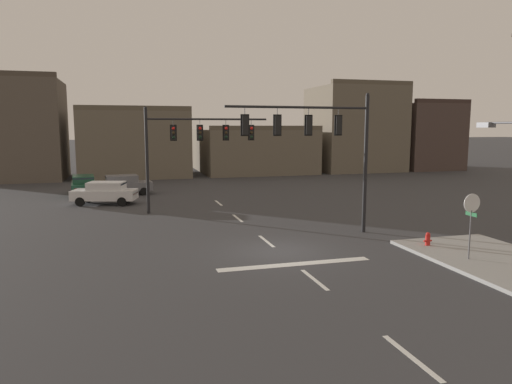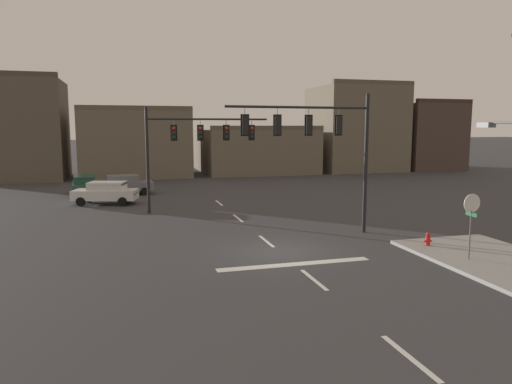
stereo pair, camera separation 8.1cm
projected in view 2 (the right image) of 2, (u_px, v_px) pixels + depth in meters
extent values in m
plane|color=#353538|center=(279.00, 252.00, 20.80)|extent=(400.00, 400.00, 0.00)
cube|color=gray|center=(498.00, 261.00, 19.09)|extent=(5.00, 8.00, 0.15)
cube|color=silver|center=(295.00, 264.00, 18.89)|extent=(6.40, 0.50, 0.01)
cube|color=silver|center=(410.00, 357.00, 11.25)|extent=(0.16, 2.40, 0.01)
cube|color=silver|center=(314.00, 280.00, 16.98)|extent=(0.16, 2.40, 0.01)
cube|color=silver|center=(266.00, 241.00, 22.71)|extent=(0.16, 2.40, 0.01)
cube|color=silver|center=(238.00, 218.00, 28.45)|extent=(0.16, 2.40, 0.01)
cube|color=silver|center=(219.00, 203.00, 34.18)|extent=(0.16, 2.40, 0.01)
cylinder|color=black|center=(366.00, 165.00, 24.20)|extent=(0.20, 0.20, 7.05)
cylinder|color=black|center=(299.00, 107.00, 22.73)|extent=(7.43, 0.31, 0.12)
sphere|color=black|center=(368.00, 95.00, 23.71)|extent=(0.18, 0.18, 0.18)
cylinder|color=#56565B|center=(339.00, 113.00, 23.37)|extent=(0.03, 0.03, 0.35)
cube|color=black|center=(338.00, 125.00, 23.45)|extent=(0.31, 0.25, 0.90)
sphere|color=red|center=(337.00, 120.00, 23.54)|extent=(0.20, 0.20, 0.20)
sphere|color=#2D2314|center=(337.00, 125.00, 23.58)|extent=(0.20, 0.20, 0.20)
sphere|color=black|center=(337.00, 131.00, 23.62)|extent=(0.20, 0.20, 0.20)
cube|color=black|center=(338.00, 125.00, 23.44)|extent=(0.42, 0.04, 1.02)
cylinder|color=#56565B|center=(309.00, 112.00, 22.90)|extent=(0.03, 0.03, 0.35)
cube|color=black|center=(308.00, 125.00, 22.99)|extent=(0.31, 0.25, 0.90)
sphere|color=red|center=(307.00, 119.00, 23.08)|extent=(0.20, 0.20, 0.20)
sphere|color=#2D2314|center=(307.00, 125.00, 23.11)|extent=(0.20, 0.20, 0.20)
sphere|color=black|center=(307.00, 131.00, 23.15)|extent=(0.20, 0.20, 0.20)
cube|color=black|center=(308.00, 125.00, 22.97)|extent=(0.42, 0.04, 1.02)
cylinder|color=#56565B|center=(277.00, 112.00, 22.44)|extent=(0.03, 0.03, 0.35)
cube|color=black|center=(277.00, 125.00, 22.53)|extent=(0.31, 0.25, 0.90)
sphere|color=red|center=(276.00, 119.00, 22.61)|extent=(0.20, 0.20, 0.20)
sphere|color=#2D2314|center=(276.00, 125.00, 22.65)|extent=(0.20, 0.20, 0.20)
sphere|color=black|center=(276.00, 131.00, 22.69)|extent=(0.20, 0.20, 0.20)
cube|color=black|center=(277.00, 125.00, 22.51)|extent=(0.42, 0.04, 1.02)
cylinder|color=#56565B|center=(245.00, 112.00, 21.98)|extent=(0.03, 0.03, 0.35)
cube|color=black|center=(245.00, 125.00, 22.06)|extent=(0.31, 0.25, 0.90)
sphere|color=red|center=(244.00, 119.00, 22.15)|extent=(0.20, 0.20, 0.20)
sphere|color=#2D2314|center=(244.00, 125.00, 22.19)|extent=(0.20, 0.20, 0.20)
sphere|color=black|center=(244.00, 131.00, 22.22)|extent=(0.20, 0.20, 0.20)
cube|color=black|center=(245.00, 125.00, 22.04)|extent=(0.42, 0.04, 1.02)
cylinder|color=black|center=(148.00, 162.00, 29.66)|extent=(0.20, 0.20, 6.61)
cylinder|color=black|center=(208.00, 119.00, 30.12)|extent=(7.72, 0.52, 0.12)
sphere|color=black|center=(146.00, 108.00, 29.20)|extent=(0.18, 0.18, 0.18)
cylinder|color=#56565B|center=(174.00, 123.00, 29.68)|extent=(0.03, 0.03, 0.35)
cube|color=black|center=(174.00, 133.00, 29.77)|extent=(0.31, 0.26, 0.90)
sphere|color=red|center=(174.00, 128.00, 29.60)|extent=(0.20, 0.20, 0.20)
sphere|color=#2D2314|center=(174.00, 133.00, 29.64)|extent=(0.20, 0.20, 0.20)
sphere|color=black|center=(174.00, 137.00, 29.68)|extent=(0.20, 0.20, 0.20)
cube|color=black|center=(174.00, 133.00, 29.79)|extent=(0.42, 0.05, 1.02)
cylinder|color=#56565B|center=(200.00, 123.00, 30.04)|extent=(0.03, 0.03, 0.35)
cube|color=black|center=(200.00, 133.00, 30.13)|extent=(0.31, 0.26, 0.90)
sphere|color=red|center=(201.00, 128.00, 29.96)|extent=(0.20, 0.20, 0.20)
sphere|color=#2D2314|center=(201.00, 133.00, 30.00)|extent=(0.20, 0.20, 0.20)
sphere|color=black|center=(201.00, 137.00, 30.04)|extent=(0.20, 0.20, 0.20)
cube|color=black|center=(200.00, 133.00, 30.15)|extent=(0.42, 0.05, 1.02)
cylinder|color=#56565B|center=(226.00, 123.00, 30.40)|extent=(0.03, 0.03, 0.35)
cube|color=black|center=(226.00, 133.00, 30.48)|extent=(0.31, 0.26, 0.90)
sphere|color=red|center=(227.00, 128.00, 30.32)|extent=(0.20, 0.20, 0.20)
sphere|color=#2D2314|center=(227.00, 133.00, 30.36)|extent=(0.20, 0.20, 0.20)
sphere|color=black|center=(227.00, 137.00, 30.40)|extent=(0.20, 0.20, 0.20)
cube|color=black|center=(226.00, 133.00, 30.50)|extent=(0.42, 0.05, 1.02)
cylinder|color=#56565B|center=(252.00, 123.00, 30.75)|extent=(0.03, 0.03, 0.35)
cube|color=black|center=(252.00, 133.00, 30.84)|extent=(0.31, 0.26, 0.90)
sphere|color=red|center=(252.00, 128.00, 30.67)|extent=(0.20, 0.20, 0.20)
sphere|color=#2D2314|center=(252.00, 133.00, 30.71)|extent=(0.20, 0.20, 0.20)
sphere|color=black|center=(252.00, 137.00, 30.75)|extent=(0.20, 0.20, 0.20)
cube|color=black|center=(252.00, 133.00, 30.86)|extent=(0.42, 0.05, 1.02)
cylinder|color=#56565B|center=(470.00, 237.00, 18.98)|extent=(0.06, 0.06, 2.15)
cylinder|color=white|center=(472.00, 203.00, 18.79)|extent=(0.76, 0.03, 0.76)
cylinder|color=#B21414|center=(472.00, 203.00, 18.81)|extent=(0.68, 0.03, 0.68)
cube|color=#19592D|center=(471.00, 214.00, 18.85)|extent=(0.02, 0.64, 0.16)
cube|color=silver|center=(105.00, 195.00, 33.51)|extent=(4.72, 2.87, 0.70)
cube|color=silver|center=(107.00, 186.00, 33.43)|extent=(2.79, 2.18, 0.56)
cube|color=#2D3842|center=(96.00, 186.00, 33.43)|extent=(0.63, 1.53, 0.47)
cube|color=#2D3842|center=(123.00, 186.00, 33.44)|extent=(0.60, 1.52, 0.46)
cylinder|color=black|center=(81.00, 202.00, 32.71)|extent=(0.68, 0.38, 0.64)
cylinder|color=black|center=(89.00, 198.00, 34.40)|extent=(0.68, 0.38, 0.64)
cylinder|color=black|center=(123.00, 202.00, 32.74)|extent=(0.68, 0.38, 0.64)
cylinder|color=black|center=(129.00, 198.00, 34.42)|extent=(0.68, 0.38, 0.64)
sphere|color=silver|center=(72.00, 195.00, 32.92)|extent=(0.16, 0.16, 0.16)
sphere|color=silver|center=(78.00, 193.00, 34.06)|extent=(0.16, 0.16, 0.16)
cube|color=maroon|center=(136.00, 193.00, 33.52)|extent=(0.39, 1.33, 0.12)
cube|color=#143D28|center=(85.00, 186.00, 38.06)|extent=(2.19, 4.55, 0.70)
cube|color=#143D28|center=(84.00, 179.00, 37.83)|extent=(1.82, 2.60, 0.56)
cube|color=#2D3842|center=(84.00, 178.00, 38.55)|extent=(1.54, 0.39, 0.47)
cube|color=#2D3842|center=(84.00, 181.00, 36.75)|extent=(1.53, 0.35, 0.46)
cylinder|color=black|center=(74.00, 189.00, 39.16)|extent=(0.28, 0.66, 0.64)
cylinder|color=black|center=(95.00, 188.00, 39.75)|extent=(0.28, 0.66, 0.64)
cylinder|color=black|center=(73.00, 194.00, 36.47)|extent=(0.28, 0.66, 0.64)
cylinder|color=black|center=(96.00, 193.00, 37.06)|extent=(0.28, 0.66, 0.64)
sphere|color=silver|center=(77.00, 183.00, 39.87)|extent=(0.16, 0.16, 0.16)
sphere|color=silver|center=(91.00, 183.00, 40.27)|extent=(0.16, 0.16, 0.16)
cube|color=maroon|center=(85.00, 189.00, 36.03)|extent=(1.37, 0.16, 0.12)
cube|color=slate|center=(125.00, 186.00, 38.19)|extent=(4.56, 2.24, 0.70)
cube|color=slate|center=(123.00, 179.00, 38.05)|extent=(2.61, 1.84, 0.56)
cube|color=#2D3842|center=(132.00, 179.00, 38.32)|extent=(0.40, 1.54, 0.47)
cube|color=#2D3842|center=(108.00, 179.00, 37.63)|extent=(0.37, 1.53, 0.46)
cylinder|color=black|center=(142.00, 189.00, 39.55)|extent=(0.66, 0.28, 0.64)
cylinder|color=black|center=(145.00, 191.00, 37.98)|extent=(0.66, 0.28, 0.64)
cylinder|color=black|center=(106.00, 190.00, 38.50)|extent=(0.66, 0.28, 0.64)
cylinder|color=black|center=(107.00, 193.00, 36.93)|extent=(0.66, 0.28, 0.64)
sphere|color=silver|center=(151.00, 184.00, 39.49)|extent=(0.16, 0.16, 0.16)
sphere|color=silver|center=(153.00, 185.00, 38.43)|extent=(0.16, 0.16, 0.16)
cube|color=maroon|center=(97.00, 187.00, 37.39)|extent=(0.18, 1.36, 0.12)
cylinder|color=#56565B|center=(508.00, 123.00, 17.30)|extent=(0.08, 2.19, 0.08)
cube|color=slate|center=(486.00, 125.00, 18.36)|extent=(0.36, 0.64, 0.20)
cylinder|color=red|center=(428.00, 242.00, 21.28)|extent=(0.22, 0.22, 0.55)
cylinder|color=red|center=(427.00, 248.00, 21.32)|extent=(0.30, 0.30, 0.10)
sphere|color=red|center=(428.00, 235.00, 21.24)|extent=(0.20, 0.20, 0.20)
cylinder|color=red|center=(425.00, 241.00, 21.24)|extent=(0.10, 0.08, 0.08)
cylinder|color=red|center=(431.00, 241.00, 21.32)|extent=(0.10, 0.08, 0.08)
cube|color=brown|center=(23.00, 130.00, 49.02)|extent=(8.20, 8.34, 10.25)
cube|color=#493F35|center=(11.00, 74.00, 44.59)|extent=(8.20, 0.60, 0.50)
cube|color=#665B4C|center=(136.00, 144.00, 52.79)|extent=(11.65, 9.56, 7.14)
cube|color=brown|center=(135.00, 108.00, 47.99)|extent=(11.65, 0.60, 0.50)
cube|color=#665B4C|center=(253.00, 151.00, 58.78)|extent=(12.92, 13.99, 5.13)
cube|color=brown|center=(268.00, 128.00, 52.00)|extent=(12.92, 0.60, 0.50)
cube|color=#665B4C|center=(356.00, 129.00, 59.41)|extent=(10.34, 9.00, 10.38)
cube|color=brown|center=(374.00, 82.00, 54.65)|extent=(10.34, 0.60, 0.50)
cube|color=#473833|center=(419.00, 137.00, 62.74)|extent=(7.68, 10.35, 8.38)
cube|color=#3A2B26|center=(445.00, 101.00, 57.47)|extent=(7.68, 0.60, 0.50)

